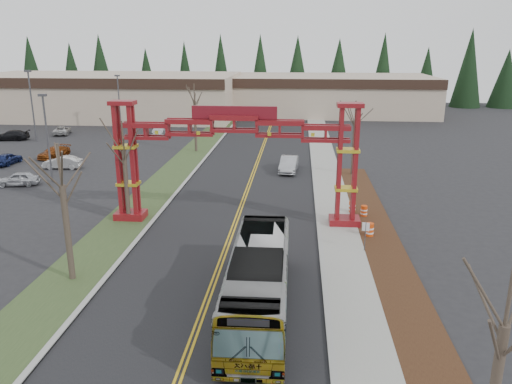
# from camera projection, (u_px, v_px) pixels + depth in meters

# --- Properties ---
(ground) EXTENTS (200.00, 200.00, 0.00)m
(ground) POSITION_uv_depth(u_px,v_px,m) (180.00, 375.00, 20.00)
(ground) COLOR black
(ground) RESTS_ON ground
(road) EXTENTS (12.00, 110.00, 0.02)m
(road) POSITION_uv_depth(u_px,v_px,m) (246.00, 195.00, 43.86)
(road) COLOR black
(road) RESTS_ON ground
(lane_line_left) EXTENTS (0.12, 100.00, 0.01)m
(lane_line_left) POSITION_uv_depth(u_px,v_px,m) (244.00, 194.00, 43.87)
(lane_line_left) COLOR gold
(lane_line_left) RESTS_ON road
(lane_line_right) EXTENTS (0.12, 100.00, 0.01)m
(lane_line_right) POSITION_uv_depth(u_px,v_px,m) (247.00, 195.00, 43.85)
(lane_line_right) COLOR gold
(lane_line_right) RESTS_ON road
(curb_right) EXTENTS (0.30, 110.00, 0.15)m
(curb_right) POSITION_uv_depth(u_px,v_px,m) (316.00, 196.00, 43.34)
(curb_right) COLOR #9C9D98
(curb_right) RESTS_ON ground
(sidewalk_right) EXTENTS (2.60, 110.00, 0.14)m
(sidewalk_right) POSITION_uv_depth(u_px,v_px,m) (333.00, 196.00, 43.22)
(sidewalk_right) COLOR gray
(sidewalk_right) RESTS_ON ground
(landscape_strip) EXTENTS (2.60, 50.00, 0.12)m
(landscape_strip) POSITION_uv_depth(u_px,v_px,m) (394.00, 274.00, 28.69)
(landscape_strip) COLOR black
(landscape_strip) RESTS_ON ground
(grass_median) EXTENTS (4.00, 110.00, 0.08)m
(grass_median) POSITION_uv_depth(u_px,v_px,m) (157.00, 192.00, 44.51)
(grass_median) COLOR #304422
(grass_median) RESTS_ON ground
(curb_left) EXTENTS (0.30, 110.00, 0.15)m
(curb_left) POSITION_uv_depth(u_px,v_px,m) (177.00, 192.00, 44.35)
(curb_left) COLOR #9C9D98
(curb_left) RESTS_ON ground
(gateway_arch) EXTENTS (18.20, 1.60, 8.90)m
(gateway_arch) POSITION_uv_depth(u_px,v_px,m) (235.00, 143.00, 35.47)
(gateway_arch) COLOR maroon
(gateway_arch) RESTS_ON ground
(retail_building_west) EXTENTS (46.00, 22.30, 7.50)m
(retail_building_west) POSITION_uv_depth(u_px,v_px,m) (108.00, 95.00, 90.08)
(retail_building_west) COLOR tan
(retail_building_west) RESTS_ON ground
(retail_building_east) EXTENTS (38.00, 20.30, 7.00)m
(retail_building_east) POSITION_uv_depth(u_px,v_px,m) (328.00, 94.00, 94.50)
(retail_building_east) COLOR tan
(retail_building_east) RESTS_ON ground
(conifer_treeline) EXTENTS (116.10, 5.60, 13.00)m
(conifer_treeline) POSITION_uv_depth(u_px,v_px,m) (280.00, 74.00, 105.95)
(conifer_treeline) COLOR black
(conifer_treeline) RESTS_ON ground
(transit_bus) EXTENTS (2.94, 11.99, 3.33)m
(transit_bus) POSITION_uv_depth(u_px,v_px,m) (259.00, 281.00, 24.32)
(transit_bus) COLOR #A0A2A7
(transit_bus) RESTS_ON ground
(silver_sedan) EXTENTS (2.02, 4.89, 1.58)m
(silver_sedan) POSITION_uv_depth(u_px,v_px,m) (289.00, 164.00, 51.61)
(silver_sedan) COLOR #A5A8AD
(silver_sedan) RESTS_ON ground
(parked_car_near_a) EXTENTS (4.11, 2.44, 1.31)m
(parked_car_near_a) POSITION_uv_depth(u_px,v_px,m) (18.00, 179.00, 46.54)
(parked_car_near_a) COLOR #B6B8BE
(parked_car_near_a) RESTS_ON ground
(parked_car_near_b) EXTENTS (4.09, 1.57, 1.33)m
(parked_car_near_b) POSITION_uv_depth(u_px,v_px,m) (63.00, 162.00, 52.91)
(parked_car_near_b) COLOR silver
(parked_car_near_b) RESTS_ON ground
(parked_car_mid_a) EXTENTS (2.90, 4.62, 1.25)m
(parked_car_mid_a) POSITION_uv_depth(u_px,v_px,m) (54.00, 152.00, 58.00)
(parked_car_mid_a) COLOR brown
(parked_car_mid_a) RESTS_ON ground
(parked_car_mid_b) EXTENTS (1.71, 3.93, 1.32)m
(parked_car_mid_b) POSITION_uv_depth(u_px,v_px,m) (7.00, 159.00, 54.66)
(parked_car_mid_b) COLOR navy
(parked_car_mid_b) RESTS_ON ground
(parked_car_far_a) EXTENTS (2.07, 4.56, 1.45)m
(parked_car_far_a) POSITION_uv_depth(u_px,v_px,m) (159.00, 130.00, 72.26)
(parked_car_far_a) COLOR #A2A4A9
(parked_car_far_a) RESTS_ON ground
(parked_car_far_b) EXTENTS (3.10, 4.77, 1.22)m
(parked_car_far_b) POSITION_uv_depth(u_px,v_px,m) (62.00, 130.00, 72.79)
(parked_car_far_b) COLOR #BABABA
(parked_car_far_b) RESTS_ON ground
(parked_car_far_c) EXTENTS (4.94, 2.61, 1.36)m
(parked_car_far_c) POSITION_uv_depth(u_px,v_px,m) (11.00, 135.00, 68.45)
(parked_car_far_c) COLOR black
(parked_car_far_c) RESTS_ON ground
(bare_tree_median_near) EXTENTS (3.45, 3.45, 7.80)m
(bare_tree_median_near) POSITION_uv_depth(u_px,v_px,m) (62.00, 186.00, 26.59)
(bare_tree_median_near) COLOR #382D26
(bare_tree_median_near) RESTS_ON ground
(bare_tree_median_mid) EXTENTS (3.23, 3.23, 7.53)m
(bare_tree_median_mid) POSITION_uv_depth(u_px,v_px,m) (124.00, 151.00, 35.86)
(bare_tree_median_mid) COLOR #382D26
(bare_tree_median_mid) RESTS_ON ground
(bare_tree_median_far) EXTENTS (3.15, 3.15, 8.23)m
(bare_tree_median_far) POSITION_uv_depth(u_px,v_px,m) (194.00, 102.00, 59.68)
(bare_tree_median_far) COLOR #382D26
(bare_tree_median_far) RESTS_ON ground
(bare_tree_right_near) EXTENTS (2.92, 2.92, 7.65)m
(bare_tree_right_near) POSITION_uv_depth(u_px,v_px,m) (505.00, 327.00, 13.00)
(bare_tree_right_near) COLOR #382D26
(bare_tree_right_near) RESTS_ON ground
(bare_tree_right_far) EXTENTS (3.07, 3.07, 7.47)m
(bare_tree_right_far) POSITION_uv_depth(u_px,v_px,m) (355.00, 122.00, 48.86)
(bare_tree_right_far) COLOR #382D26
(bare_tree_right_far) RESTS_ON ground
(light_pole_near) EXTENTS (0.72, 0.36, 8.36)m
(light_pole_near) POSITION_uv_depth(u_px,v_px,m) (47.00, 132.00, 46.57)
(light_pole_near) COLOR #3F3F44
(light_pole_near) RESTS_ON ground
(light_pole_mid) EXTENTS (0.82, 0.41, 9.44)m
(light_pole_mid) POSITION_uv_depth(u_px,v_px,m) (32.00, 101.00, 66.31)
(light_pole_mid) COLOR #3F3F44
(light_pole_mid) RESTS_ON ground
(light_pole_far) EXTENTS (0.73, 0.36, 8.39)m
(light_pole_far) POSITION_uv_depth(u_px,v_px,m) (119.00, 99.00, 73.72)
(light_pole_far) COLOR #3F3F44
(light_pole_far) RESTS_ON ground
(street_sign) EXTENTS (0.46, 0.12, 2.02)m
(street_sign) POSITION_uv_depth(u_px,v_px,m) (366.00, 231.00, 31.36)
(street_sign) COLOR #3F3F44
(street_sign) RESTS_ON ground
(barrel_south) EXTENTS (0.55, 0.55, 1.02)m
(barrel_south) POSITION_uv_depth(u_px,v_px,m) (370.00, 230.00, 34.11)
(barrel_south) COLOR #D5400B
(barrel_south) RESTS_ON ground
(barrel_mid) EXTENTS (0.50, 0.50, 0.93)m
(barrel_mid) POSITION_uv_depth(u_px,v_px,m) (364.00, 212.00, 38.06)
(barrel_mid) COLOR #D5400B
(barrel_mid) RESTS_ON ground
(barrel_north) EXTENTS (0.53, 0.53, 0.99)m
(barrel_north) POSITION_uv_depth(u_px,v_px,m) (352.00, 207.00, 38.95)
(barrel_north) COLOR #D5400B
(barrel_north) RESTS_ON ground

